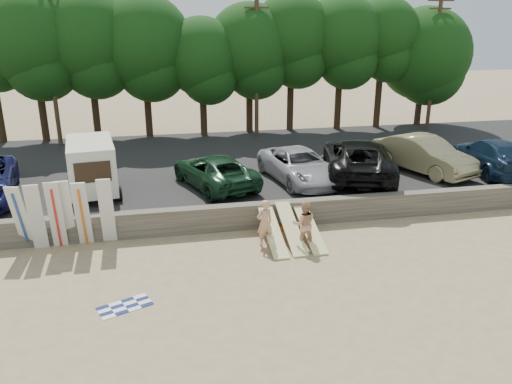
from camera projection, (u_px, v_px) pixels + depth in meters
ground at (292, 259)px, 17.21m from camera, size 120.00×120.00×0.00m
seawall at (272, 214)px, 19.83m from camera, size 44.00×0.50×1.00m
parking_lot at (241, 166)px, 26.82m from camera, size 44.00×14.50×0.70m
treeline at (225, 43)px, 31.36m from camera, size 33.25×6.35×8.99m
utility_poles at (257, 61)px, 30.63m from camera, size 25.80×0.26×9.00m
box_trailer at (92, 165)px, 21.07m from camera, size 2.48×3.87×2.33m
car_1 at (214, 171)px, 22.29m from camera, size 3.91×5.65×1.43m
car_2 at (299, 166)px, 23.03m from camera, size 3.29×5.64×1.48m
car_3 at (357, 158)px, 23.59m from camera, size 4.72×7.08×1.80m
car_4 at (424, 155)px, 24.39m from camera, size 3.56×5.59×1.74m
car_5 at (493, 156)px, 24.33m from camera, size 3.16×5.97×1.65m
surfboard_upright_0 at (21, 218)px, 17.43m from camera, size 0.62×0.83×2.52m
surfboard_upright_1 at (36, 217)px, 17.40m from camera, size 0.54×0.61×2.56m
surfboard_upright_2 at (56, 215)px, 17.61m from camera, size 0.51×0.52×2.57m
surfboard_upright_3 at (66, 213)px, 17.80m from camera, size 0.54×0.61×2.56m
surfboard_upright_4 at (82, 214)px, 17.75m from camera, size 0.50×0.69×2.54m
surfboard_upright_5 at (107, 211)px, 17.98m from camera, size 0.50×0.54×2.57m
surfboard_low_0 at (273, 231)px, 18.29m from camera, size 0.56×2.88×0.96m
surfboard_low_1 at (291, 228)px, 18.44m from camera, size 0.56×2.86×1.06m
surfboard_low_2 at (310, 228)px, 18.61m from camera, size 0.56×2.90×0.91m
beachgoer_a at (265, 223)px, 17.98m from camera, size 0.74×0.60×1.76m
beachgoer_b at (304, 224)px, 17.90m from camera, size 0.93×0.76×1.75m
cooler at (304, 229)px, 19.26m from camera, size 0.45×0.39×0.32m
gear_bag at (281, 228)px, 19.44m from camera, size 0.33×0.29×0.22m
beach_towel at (125, 306)px, 14.35m from camera, size 1.96×1.96×0.00m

